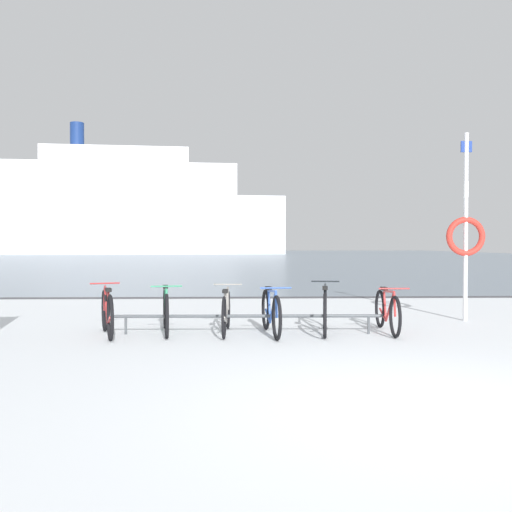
% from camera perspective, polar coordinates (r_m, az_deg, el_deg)
% --- Properties ---
extents(ground, '(80.00, 132.00, 0.08)m').
position_cam_1_polar(ground, '(58.59, -0.28, -0.21)').
color(ground, silver).
extents(bike_rack, '(4.18, 0.12, 0.31)m').
position_cam_1_polar(bike_rack, '(8.78, -0.85, -6.16)').
color(bike_rack, '#4C5156').
rests_on(bike_rack, ground).
extents(bicycle_0, '(0.62, 1.56, 0.78)m').
position_cam_1_polar(bicycle_0, '(8.91, -14.79, -5.54)').
color(bicycle_0, black).
rests_on(bicycle_0, ground).
extents(bicycle_1, '(0.46, 1.70, 0.78)m').
position_cam_1_polar(bicycle_1, '(8.96, -9.09, -5.48)').
color(bicycle_1, black).
rests_on(bicycle_1, ground).
extents(bicycle_2, '(0.46, 1.64, 0.75)m').
position_cam_1_polar(bicycle_2, '(8.83, -3.03, -5.64)').
color(bicycle_2, black).
rests_on(bicycle_2, ground).
extents(bicycle_3, '(0.46, 1.71, 0.77)m').
position_cam_1_polar(bicycle_3, '(8.71, 1.52, -5.70)').
color(bicycle_3, black).
rests_on(bicycle_3, ground).
extents(bicycle_4, '(0.46, 1.70, 0.79)m').
position_cam_1_polar(bicycle_4, '(8.95, 6.99, -5.45)').
color(bicycle_4, black).
rests_on(bicycle_4, ground).
extents(bicycle_5, '(0.46, 1.68, 0.74)m').
position_cam_1_polar(bicycle_5, '(9.18, 13.11, -5.45)').
color(bicycle_5, black).
rests_on(bicycle_5, ground).
extents(rescue_post, '(0.72, 0.11, 3.41)m').
position_cam_1_polar(rescue_post, '(10.92, 20.42, 2.35)').
color(rescue_post, silver).
rests_on(rescue_post, ground).
extents(ferry_ship, '(45.95, 15.25, 18.76)m').
position_cam_1_polar(ferry_ship, '(84.16, -13.26, 4.50)').
color(ferry_ship, silver).
rests_on(ferry_ship, ground).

